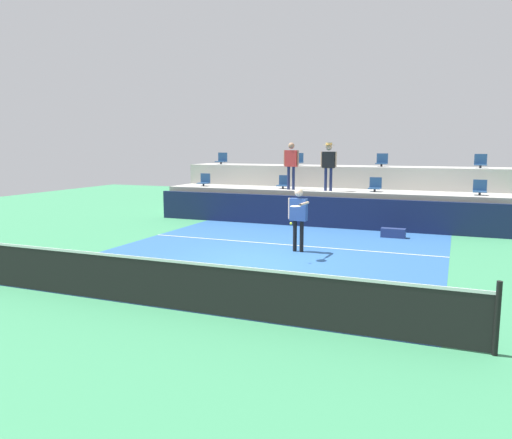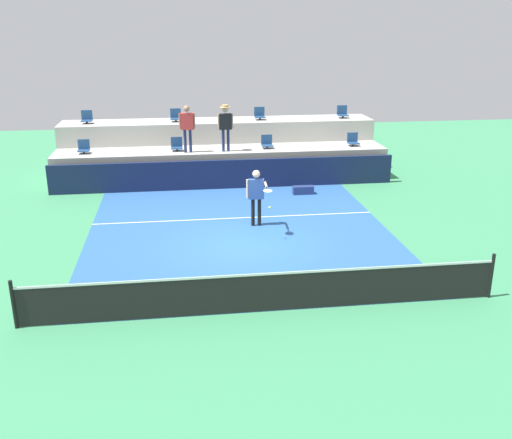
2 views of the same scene
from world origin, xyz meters
TOP-DOWN VIEW (x-y plane):
  - ground_plane at (0.00, 0.00)m, footprint 40.00×40.00m
  - court_inner_paint at (0.00, 1.00)m, footprint 9.00×10.00m
  - court_service_line at (0.00, 2.40)m, footprint 9.00×0.06m
  - tennis_net at (0.00, -4.00)m, footprint 10.48×0.08m
  - sponsor_backboard at (0.00, 6.00)m, footprint 13.00×0.16m
  - seating_tier_lower at (0.00, 7.30)m, footprint 13.00×1.80m
  - seating_tier_upper at (0.00, 9.10)m, footprint 13.00×1.80m
  - stadium_chair_lower_far_left at (-5.30, 7.23)m, footprint 0.44×0.40m
  - stadium_chair_lower_left at (-1.78, 7.23)m, footprint 0.44×0.40m
  - stadium_chair_lower_right at (1.78, 7.23)m, footprint 0.44×0.40m
  - stadium_chair_lower_far_right at (5.31, 7.23)m, footprint 0.44×0.40m
  - stadium_chair_upper_far_left at (-5.35, 9.03)m, footprint 0.44×0.40m
  - stadium_chair_upper_left at (-1.77, 9.03)m, footprint 0.44×0.40m
  - stadium_chair_upper_right at (1.74, 9.03)m, footprint 0.44×0.40m
  - stadium_chair_upper_far_right at (5.34, 9.03)m, footprint 0.44×0.40m
  - tennis_player at (0.58, 1.59)m, footprint 0.65×1.24m
  - spectator_in_grey at (-1.35, 6.85)m, footprint 0.62×0.25m
  - spectator_with_hat at (0.11, 6.85)m, footprint 0.61×0.45m
  - tennis_ball at (0.79, 0.31)m, footprint 0.07×0.07m
  - equipment_bag at (2.76, 4.83)m, footprint 0.76×0.28m

SIDE VIEW (x-z plane):
  - ground_plane at x=0.00m, z-range 0.00..0.00m
  - court_inner_paint at x=0.00m, z-range 0.00..0.01m
  - court_service_line at x=0.00m, z-range 0.01..0.01m
  - equipment_bag at x=2.76m, z-range 0.00..0.30m
  - tennis_net at x=0.00m, z-range -0.04..1.03m
  - sponsor_backboard at x=0.00m, z-range 0.00..1.10m
  - seating_tier_lower at x=0.00m, z-range 0.00..1.25m
  - tennis_ball at x=0.79m, z-range 0.96..1.03m
  - seating_tier_upper at x=0.00m, z-range 0.00..2.10m
  - tennis_player at x=0.58m, z-range 0.21..1.98m
  - stadium_chair_lower_far_left at x=-5.30m, z-range 1.20..1.72m
  - stadium_chair_lower_left at x=-1.78m, z-range 1.20..1.72m
  - stadium_chair_lower_right at x=1.78m, z-range 1.20..1.72m
  - stadium_chair_lower_far_right at x=5.31m, z-range 1.20..1.72m
  - stadium_chair_upper_far_left at x=-5.35m, z-range 2.05..2.57m
  - stadium_chair_upper_left at x=-1.77m, z-range 2.05..2.57m
  - stadium_chair_upper_right at x=1.74m, z-range 2.05..2.57m
  - stadium_chair_upper_far_right at x=5.34m, z-range 2.05..2.57m
  - spectator_in_grey at x=-1.35m, z-range 1.45..3.24m
  - spectator_with_hat at x=0.11m, z-range 1.46..3.25m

